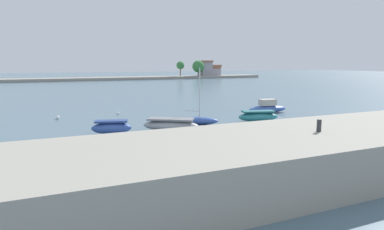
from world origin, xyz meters
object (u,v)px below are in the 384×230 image
moored_boat_2 (200,120)px  moored_boat_1 (171,125)px  moored_boat_4 (268,108)px  mooring_buoy_1 (118,113)px  mooring_buoy_0 (226,129)px  mooring_bollard (319,126)px  moored_boat_0 (111,127)px  moored_boat_3 (258,116)px  mooring_buoy_2 (58,117)px

moored_boat_2 → moored_boat_1: bearing=-121.7°
moored_boat_4 → mooring_buoy_1: moored_boat_4 is taller
mooring_buoy_0 → mooring_buoy_1: mooring_buoy_0 is taller
moored_boat_1 → moored_boat_4: 15.99m
mooring_bollard → moored_boat_4: size_ratio=0.13×
moored_boat_0 → moored_boat_4: size_ratio=0.70×
moored_boat_1 → moored_boat_3: 10.19m
mooring_buoy_0 → moored_boat_0: bearing=165.3°
moored_boat_4 → mooring_buoy_0: moored_boat_4 is taller
moored_boat_1 → mooring_buoy_2: size_ratio=13.16×
moored_boat_1 → mooring_buoy_1: moored_boat_1 is taller
mooring_buoy_0 → mooring_buoy_2: bearing=137.6°
mooring_bollard → moored_boat_1: (-3.25, 14.59, -2.24)m
moored_boat_0 → moored_boat_2: bearing=22.4°
mooring_bollard → mooring_buoy_2: size_ratio=1.68×
moored_boat_3 → mooring_buoy_2: moored_boat_3 is taller
moored_boat_3 → mooring_buoy_0: bearing=-138.1°
mooring_bollard → moored_boat_1: 15.12m
moored_boat_3 → moored_boat_0: bearing=-164.1°
mooring_buoy_0 → moored_boat_2: bearing=103.7°
moored_boat_0 → moored_boat_2: (9.08, 1.03, -0.15)m
moored_boat_0 → moored_boat_2: moored_boat_2 is taller
moored_boat_3 → moored_boat_4: moored_boat_4 is taller
moored_boat_2 → mooring_buoy_1: size_ratio=18.28×
moored_boat_2 → moored_boat_3: size_ratio=1.27×
moored_boat_2 → moored_boat_3: (6.25, -1.05, 0.14)m
moored_boat_0 → mooring_buoy_0: 10.32m
mooring_buoy_2 → moored_boat_0: bearing=-68.3°
moored_boat_0 → mooring_buoy_2: bearing=127.6°
moored_boat_2 → mooring_buoy_1: (-6.34, 9.88, -0.27)m
moored_boat_4 → mooring_buoy_0: (-10.14, -7.44, -0.45)m
mooring_bollard → moored_boat_3: mooring_bollard is taller
moored_boat_0 → moored_boat_3: (15.33, -0.02, -0.02)m
moored_boat_4 → mooring_buoy_0: size_ratio=16.18×
mooring_bollard → mooring_buoy_1: mooring_bollard is taller
mooring_bollard → mooring_buoy_1: 27.15m
moored_boat_3 → mooring_buoy_2: 21.89m
mooring_buoy_0 → mooring_buoy_1: 15.34m
moored_boat_0 → moored_boat_2: size_ratio=0.64×
mooring_buoy_1 → moored_boat_3: bearing=-41.0°
moored_boat_3 → mooring_buoy_0: (-5.36, -2.60, -0.40)m
moored_boat_0 → moored_boat_3: size_ratio=0.82×
moored_boat_0 → moored_boat_4: (20.11, 4.82, 0.03)m
moored_boat_3 → mooring_buoy_0: moored_boat_3 is taller
moored_boat_2 → moored_boat_4: 11.67m
moored_boat_0 → mooring_buoy_2: moored_boat_0 is taller
moored_boat_1 → moored_boat_2: 4.36m
moored_boat_2 → moored_boat_3: 6.34m
moored_boat_4 → moored_boat_2: bearing=-156.5°
moored_boat_0 → mooring_buoy_1: size_ratio=11.76×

